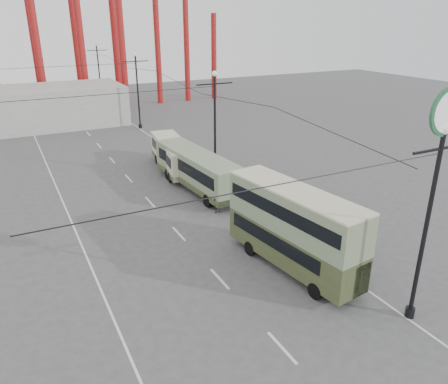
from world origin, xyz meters
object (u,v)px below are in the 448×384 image
lamp_post_near (439,159)px  single_decker_cream (173,154)px  double_decker_bus (294,226)px  single_decker_green (197,169)px  pedestrian (217,202)px

lamp_post_near → single_decker_cream: lamp_post_near is taller
lamp_post_near → single_decker_cream: size_ratio=1.17×
double_decker_bus → single_decker_green: 13.76m
double_decker_bus → single_decker_green: double_decker_bus is taller
pedestrian → double_decker_bus: bearing=86.1°
double_decker_bus → single_decker_cream: bearing=81.7°
lamp_post_near → double_decker_bus: lamp_post_near is taller
single_decker_green → double_decker_bus: bearing=-95.6°
single_decker_cream → pedestrian: (-0.58, -10.32, -0.76)m
lamp_post_near → single_decker_green: 20.92m
single_decker_green → single_decker_cream: 5.29m
double_decker_bus → pedestrian: 8.90m
lamp_post_near → double_decker_bus: (-2.48, 6.16, -5.19)m
single_decker_green → single_decker_cream: bearing=86.7°
lamp_post_near → single_decker_cream: (-2.27, 25.17, -6.28)m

